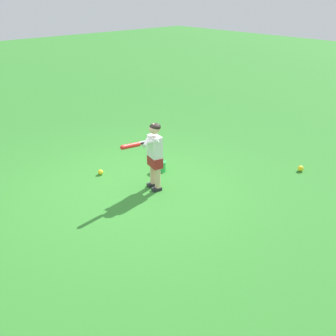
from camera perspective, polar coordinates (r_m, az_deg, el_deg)
The scene contains 5 objects.
ground_plane at distance 6.51m, azimuth -4.79°, elevation -2.86°, with size 40.00×40.00×0.00m, color #2D7528.
child_batter at distance 6.22m, azimuth -2.07°, elevation 2.45°, with size 0.78×0.32×1.08m.
play_ball_behind_batter at distance 7.03m, azimuth -9.45°, elevation -0.58°, with size 0.09×0.09×0.09m, color yellow.
play_ball_far_left at distance 7.42m, azimuth 18.10°, elevation -0.06°, with size 0.10×0.10×0.10m, color yellow.
toy_bucket at distance 7.05m, azimuth -1.13°, elevation 0.31°, with size 0.22×0.22×0.19m.
Camera 1 is at (3.47, 4.64, 2.96)m, focal length 43.46 mm.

